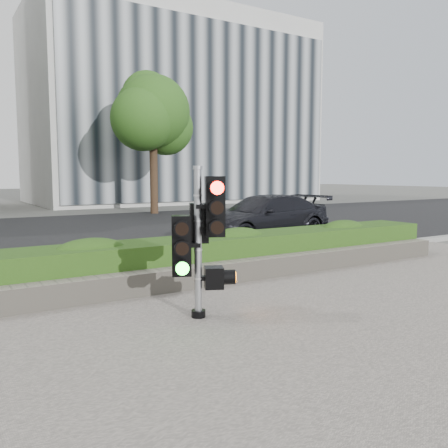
% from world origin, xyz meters
% --- Properties ---
extents(ground, '(120.00, 120.00, 0.00)m').
position_xyz_m(ground, '(0.00, 0.00, 0.00)').
color(ground, '#51514C').
rests_on(ground, ground).
extents(sidewalk, '(16.00, 11.00, 0.03)m').
position_xyz_m(sidewalk, '(0.00, -2.50, 0.01)').
color(sidewalk, '#9E9389').
rests_on(sidewalk, ground).
extents(road, '(60.00, 13.00, 0.02)m').
position_xyz_m(road, '(0.00, 10.00, 0.01)').
color(road, black).
rests_on(road, ground).
extents(curb, '(60.00, 0.25, 0.12)m').
position_xyz_m(curb, '(0.00, 3.15, 0.06)').
color(curb, gray).
rests_on(curb, ground).
extents(stone_wall, '(12.00, 0.32, 0.34)m').
position_xyz_m(stone_wall, '(0.00, 1.90, 0.20)').
color(stone_wall, gray).
rests_on(stone_wall, sidewalk).
extents(hedge, '(12.00, 1.00, 0.68)m').
position_xyz_m(hedge, '(0.00, 2.55, 0.37)').
color(hedge, '#487C26').
rests_on(hedge, sidewalk).
extents(building_right, '(18.00, 10.00, 12.00)m').
position_xyz_m(building_right, '(11.00, 25.00, 6.00)').
color(building_right, '#B7B7B2').
rests_on(building_right, ground).
extents(tree_right, '(4.10, 3.58, 6.53)m').
position_xyz_m(tree_right, '(5.48, 15.55, 4.48)').
color(tree_right, black).
rests_on(tree_right, ground).
extents(traffic_signal, '(0.70, 0.60, 1.89)m').
position_xyz_m(traffic_signal, '(-0.44, 0.48, 1.07)').
color(traffic_signal, black).
rests_on(traffic_signal, sidewalk).
extents(car_dark, '(4.36, 2.15, 1.22)m').
position_xyz_m(car_dark, '(4.58, 5.91, 0.63)').
color(car_dark, black).
rests_on(car_dark, road).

